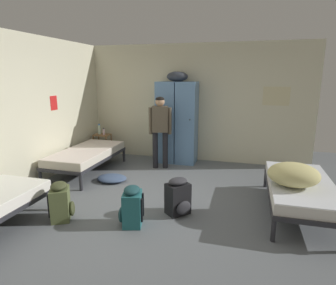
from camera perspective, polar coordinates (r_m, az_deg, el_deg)
The scene contains 14 objects.
ground_plane at distance 4.60m, azimuth -0.90°, elevation -12.32°, with size 8.42×8.42×0.00m, color slate.
room_backdrop at distance 5.89m, azimuth -9.42°, elevation 6.79°, with size 5.20×5.33×2.69m.
locker_bank at distance 6.60m, azimuth 1.80°, elevation 4.31°, with size 0.90×0.55×2.07m.
shelf_unit at distance 7.30m, azimuth -12.84°, elevation -0.14°, with size 0.38×0.30×0.57m.
bed_right at distance 4.66m, azimuth 24.76°, elevation -8.18°, with size 0.90×1.90×0.49m.
bed_left_rear at distance 6.21m, azimuth -15.82°, elevation -2.31°, with size 0.90×1.90×0.49m.
bedding_heap at distance 4.35m, azimuth 23.62°, elevation -5.83°, with size 0.69×0.62×0.32m.
person_traveler at distance 6.14m, azimuth -1.57°, elevation 3.33°, with size 0.48×0.27×1.55m.
water_bottle at distance 7.29m, azimuth -13.46°, elevation 2.53°, with size 0.07×0.07×0.25m.
lotion_bottle at distance 7.18m, azimuth -12.62°, elevation 2.11°, with size 0.05×0.05×0.17m.
backpack_olive at distance 4.36m, azimuth -20.45°, elevation -10.99°, with size 0.41×0.40×0.55m.
backpack_teal at distance 3.99m, azimuth -7.22°, elevation -12.52°, with size 0.39×0.37×0.55m.
backpack_black at distance 4.25m, azimuth 2.03°, elevation -10.76°, with size 0.42×0.42×0.55m.
clothes_pile_denim at distance 5.67m, azimuth -11.06°, elevation -6.96°, with size 0.57×0.46×0.11m.
Camera 1 is at (1.18, -3.99, 1.98)m, focal length 30.75 mm.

